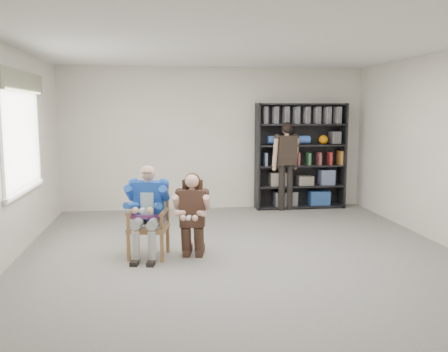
{
  "coord_description": "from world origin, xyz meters",
  "views": [
    {
      "loc": [
        -1.06,
        -5.87,
        1.95
      ],
      "look_at": [
        -0.2,
        0.6,
        1.05
      ],
      "focal_mm": 38.0,
      "sensor_mm": 36.0,
      "label": 1
    }
  ],
  "objects": [
    {
      "name": "kneeling_woman",
      "position": [
        -0.67,
        0.27,
        0.57
      ],
      "size": [
        0.61,
        0.84,
        1.14
      ],
      "primitive_type": null,
      "rotation": [
        0.0,
        0.0,
        -0.19
      ],
      "color": "#36241B",
      "rests_on": "floor"
    },
    {
      "name": "armchair",
      "position": [
        -1.25,
        0.39,
        0.48
      ],
      "size": [
        0.65,
        0.63,
        0.96
      ],
      "primitive_type": null,
      "rotation": [
        0.0,
        0.0,
        -0.19
      ],
      "color": "brown",
      "rests_on": "floor"
    },
    {
      "name": "window_left",
      "position": [
        -2.95,
        1.0,
        1.63
      ],
      "size": [
        0.16,
        2.0,
        1.75
      ],
      "primitive_type": null,
      "color": "silver",
      "rests_on": "room_shell"
    },
    {
      "name": "seated_man",
      "position": [
        -1.25,
        0.39,
        0.62
      ],
      "size": [
        0.67,
        0.83,
        1.25
      ],
      "primitive_type": null,
      "rotation": [
        0.0,
        0.0,
        -0.19
      ],
      "color": "#133297",
      "rests_on": "floor"
    },
    {
      "name": "floor",
      "position": [
        0.0,
        0.0,
        0.0
      ],
      "size": [
        6.0,
        7.0,
        0.01
      ],
      "primitive_type": "cube",
      "color": "slate",
      "rests_on": "ground"
    },
    {
      "name": "standing_man",
      "position": [
        1.36,
        3.13,
        0.86
      ],
      "size": [
        0.59,
        0.43,
        1.73
      ],
      "primitive_type": null,
      "rotation": [
        0.0,
        0.0,
        0.27
      ],
      "color": "#2B221D",
      "rests_on": "floor"
    },
    {
      "name": "bookshelf",
      "position": [
        1.7,
        3.28,
        1.05
      ],
      "size": [
        1.8,
        0.38,
        2.1
      ],
      "primitive_type": null,
      "color": "black",
      "rests_on": "floor"
    },
    {
      "name": "room_shell",
      "position": [
        0.0,
        0.0,
        1.4
      ],
      "size": [
        6.0,
        7.0,
        2.8
      ],
      "primitive_type": null,
      "color": "beige",
      "rests_on": "ground"
    }
  ]
}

